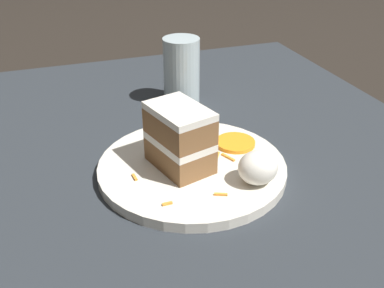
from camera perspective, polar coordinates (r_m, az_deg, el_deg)
ground_plane at (r=0.73m, az=-2.02°, el=-4.36°), size 6.00×6.00×0.00m
dining_table at (r=0.72m, az=-2.03°, el=-3.65°), size 0.96×1.09×0.02m
plate at (r=0.70m, az=0.00°, el=-3.00°), size 0.29×0.29×0.02m
cake_slice at (r=0.66m, az=-1.66°, el=0.80°), size 0.09×0.11×0.10m
cream_dollop at (r=0.64m, az=8.37°, el=-2.99°), size 0.06×0.05×0.05m
orange_garnish at (r=0.75m, az=5.53°, el=0.15°), size 0.07×0.07×0.01m
carrot_shreds_scatter at (r=0.70m, az=0.94°, el=-2.24°), size 0.16×0.20×0.00m
drinking_glass at (r=0.92m, az=-1.34°, el=8.70°), size 0.07×0.07×0.13m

